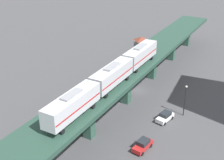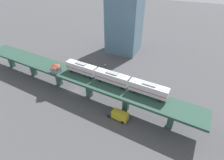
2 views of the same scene
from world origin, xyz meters
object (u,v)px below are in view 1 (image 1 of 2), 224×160
Objects in this scene: subway_train at (112,75)px; signal_hut at (141,43)px; street_lamp at (185,98)px; street_car_white at (165,117)px; street_car_red at (143,145)px; delivery_truck at (70,120)px.

signal_hut is at bearing -85.77° from subway_train.
street_car_white is at bearing 49.58° from street_lamp.
subway_train is at bearing 94.23° from signal_hut.
street_car_red is at bearing 146.22° from subway_train.
signal_hut reaches higher than street_lamp.
street_car_white is at bearing -148.70° from delivery_truck.
delivery_truck is at bearing -2.54° from street_car_red.
street_lamp is (-4.20, -14.15, 3.17)m from street_car_red.
signal_hut is 22.07m from street_car_white.
subway_train is at bearing 34.31° from street_lamp.
delivery_truck is at bearing 35.78° from subway_train.
subway_train is 5.03× the size of delivery_truck.
signal_hut reaches higher than street_car_red.
subway_train is 7.94× the size of street_car_red.
street_lamp reaches higher than street_car_red.
street_car_red is 0.63× the size of delivery_truck.
subway_train reaches higher than street_car_red.
delivery_truck is (16.36, 9.95, 0.82)m from street_car_white.
delivery_truck is (15.16, -0.67, 0.82)m from street_car_red.
street_lamp is at bearing -106.55° from street_car_red.
street_car_red is 10.69m from street_car_white.
delivery_truck is at bearing 34.83° from street_lamp.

